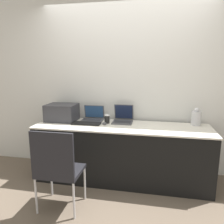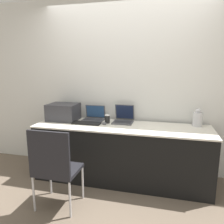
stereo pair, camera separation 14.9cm
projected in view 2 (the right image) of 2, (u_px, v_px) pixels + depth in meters
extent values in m
plane|color=#6B5B4C|center=(116.00, 191.00, 2.85)|extent=(14.00, 14.00, 0.00)
cube|color=silver|center=(127.00, 86.00, 3.29)|extent=(8.00, 0.05, 2.60)
cube|color=black|center=(121.00, 154.00, 3.08)|extent=(2.39, 0.66, 0.77)
cube|color=silver|center=(121.00, 126.00, 3.00)|extent=(2.41, 0.68, 0.02)
cube|color=#333338|center=(63.00, 112.00, 3.31)|extent=(0.43, 0.36, 0.25)
cube|color=#51565B|center=(62.00, 106.00, 3.25)|extent=(0.35, 0.27, 0.04)
cube|color=#4C4C51|center=(93.00, 120.00, 3.29)|extent=(0.31, 0.20, 0.02)
cube|color=#2D2D30|center=(93.00, 120.00, 3.28)|extent=(0.27, 0.11, 0.00)
cube|color=#4C4C51|center=(95.00, 111.00, 3.38)|extent=(0.31, 0.04, 0.20)
cube|color=#2D5184|center=(95.00, 111.00, 3.37)|extent=(0.28, 0.03, 0.18)
cube|color=#4C4C51|center=(123.00, 122.00, 3.14)|extent=(0.28, 0.24, 0.02)
cube|color=#2D2D30|center=(122.00, 122.00, 3.13)|extent=(0.25, 0.13, 0.00)
cube|color=#4C4C51|center=(125.00, 112.00, 3.27)|extent=(0.28, 0.07, 0.23)
cube|color=#192342|center=(125.00, 112.00, 3.26)|extent=(0.26, 0.06, 0.21)
cube|color=black|center=(87.00, 123.00, 3.11)|extent=(0.40, 0.16, 0.02)
cylinder|color=black|center=(107.00, 119.00, 3.13)|extent=(0.07, 0.07, 0.11)
cylinder|color=white|center=(107.00, 115.00, 3.12)|extent=(0.08, 0.08, 0.01)
ellipsoid|color=#4C4C51|center=(104.00, 123.00, 3.06)|extent=(0.06, 0.05, 0.04)
cylinder|color=silver|center=(197.00, 119.00, 2.96)|extent=(0.13, 0.13, 0.19)
sphere|color=silver|center=(198.00, 111.00, 2.94)|extent=(0.07, 0.07, 0.07)
cube|color=black|center=(58.00, 170.00, 2.49)|extent=(0.47, 0.40, 0.04)
cube|color=black|center=(49.00, 154.00, 2.26)|extent=(0.47, 0.03, 0.49)
cylinder|color=silver|center=(51.00, 178.00, 2.76)|extent=(0.02, 0.02, 0.42)
cylinder|color=silver|center=(83.00, 182.00, 2.66)|extent=(0.02, 0.02, 0.42)
cylinder|color=silver|center=(34.00, 194.00, 2.42)|extent=(0.02, 0.02, 0.42)
cylinder|color=silver|center=(70.00, 200.00, 2.31)|extent=(0.02, 0.02, 0.42)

